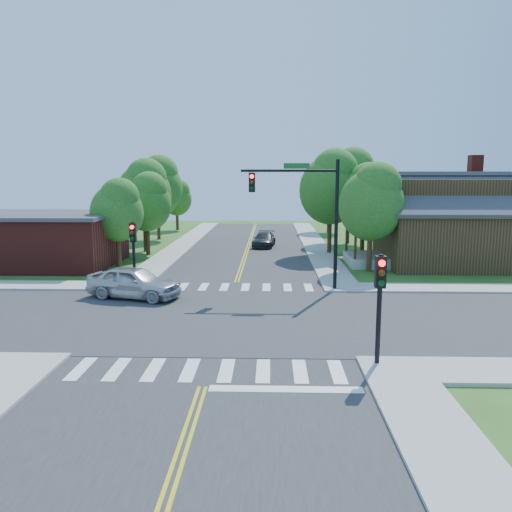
{
  "coord_description": "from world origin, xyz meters",
  "views": [
    {
      "loc": [
        2.02,
        -21.62,
        6.29
      ],
      "look_at": [
        1.27,
        3.98,
        2.2
      ],
      "focal_mm": 35.0,
      "sensor_mm": 36.0,
      "label": 1
    }
  ],
  "objects_px": {
    "signal_mast_ne": "(306,203)",
    "signal_pole_se": "(380,289)",
    "car_silver": "(134,283)",
    "signal_pole_nw": "(133,243)",
    "car_dgrey": "(264,240)",
    "house_ne": "(454,219)"
  },
  "relations": [
    {
      "from": "house_ne",
      "to": "car_dgrey",
      "type": "relative_size",
      "value": 2.84
    },
    {
      "from": "car_silver",
      "to": "car_dgrey",
      "type": "relative_size",
      "value": 1.15
    },
    {
      "from": "signal_mast_ne",
      "to": "car_dgrey",
      "type": "bearing_deg",
      "value": 98.12
    },
    {
      "from": "signal_mast_ne",
      "to": "car_silver",
      "type": "distance_m",
      "value": 10.05
    },
    {
      "from": "signal_pole_se",
      "to": "car_dgrey",
      "type": "distance_m",
      "value": 28.93
    },
    {
      "from": "signal_pole_se",
      "to": "car_dgrey",
      "type": "xyz_separation_m",
      "value": [
        -4.16,
        28.56,
        -2.02
      ]
    },
    {
      "from": "signal_mast_ne",
      "to": "signal_pole_se",
      "type": "bearing_deg",
      "value": -81.44
    },
    {
      "from": "car_silver",
      "to": "car_dgrey",
      "type": "xyz_separation_m",
      "value": [
        6.49,
        19.47,
        -0.2
      ]
    },
    {
      "from": "signal_pole_nw",
      "to": "car_dgrey",
      "type": "distance_m",
      "value": 18.84
    },
    {
      "from": "signal_mast_ne",
      "to": "signal_pole_se",
      "type": "height_order",
      "value": "signal_mast_ne"
    },
    {
      "from": "signal_pole_se",
      "to": "car_silver",
      "type": "xyz_separation_m",
      "value": [
        -10.65,
        9.09,
        -1.82
      ]
    },
    {
      "from": "signal_mast_ne",
      "to": "car_silver",
      "type": "relative_size",
      "value": 1.37
    },
    {
      "from": "car_silver",
      "to": "signal_mast_ne",
      "type": "bearing_deg",
      "value": -60.09
    },
    {
      "from": "car_silver",
      "to": "signal_pole_nw",
      "type": "bearing_deg",
      "value": 31.17
    },
    {
      "from": "car_dgrey",
      "to": "signal_mast_ne",
      "type": "bearing_deg",
      "value": -75.74
    },
    {
      "from": "signal_pole_nw",
      "to": "car_silver",
      "type": "relative_size",
      "value": 0.72
    },
    {
      "from": "signal_pole_se",
      "to": "house_ne",
      "type": "height_order",
      "value": "house_ne"
    },
    {
      "from": "signal_mast_ne",
      "to": "signal_pole_se",
      "type": "distance_m",
      "value": 11.55
    },
    {
      "from": "signal_pole_nw",
      "to": "signal_pole_se",
      "type": "bearing_deg",
      "value": -45.0
    },
    {
      "from": "signal_pole_nw",
      "to": "house_ne",
      "type": "bearing_deg",
      "value": 22.69
    },
    {
      "from": "signal_mast_ne",
      "to": "signal_pole_se",
      "type": "xyz_separation_m",
      "value": [
        1.69,
        -11.21,
        -2.19
      ]
    },
    {
      "from": "car_silver",
      "to": "car_dgrey",
      "type": "distance_m",
      "value": 20.53
    }
  ]
}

